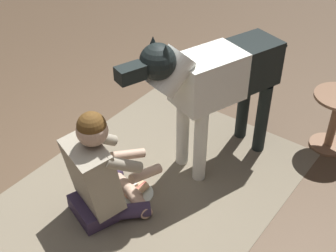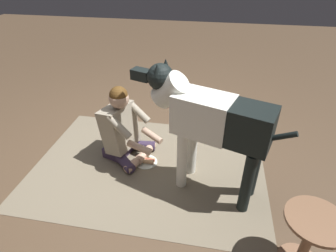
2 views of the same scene
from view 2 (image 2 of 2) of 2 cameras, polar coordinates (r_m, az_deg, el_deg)
The scene contains 6 objects.
ground_plane at distance 3.39m, azimuth -7.52°, elevation -4.30°, with size 14.16×14.16×0.00m, color brown.
area_rug at distance 3.09m, azimuth -3.97°, elevation -8.28°, with size 2.51×1.78×0.01m, color #786C57.
person_sitting_on_floor at distance 3.07m, azimuth -9.29°, elevation -0.69°, with size 0.71×0.60×0.87m.
large_dog at distance 2.43m, azimuth 8.56°, elevation 1.35°, with size 1.45×0.63×1.23m.
hot_dog_on_plate at distance 3.13m, azimuth -4.58°, elevation -7.20°, with size 0.25×0.25×0.06m.
round_side_table at distance 2.33m, azimuth 27.25°, elevation -20.03°, with size 0.42×0.42×0.52m.
Camera 2 is at (-0.91, 2.56, 2.03)m, focal length 29.28 mm.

